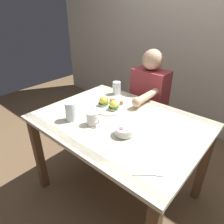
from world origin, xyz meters
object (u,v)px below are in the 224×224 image
(eggs_benedict_plate, at_px, (109,106))
(water_glass_far, at_px, (117,89))
(water_glass_near, at_px, (71,112))
(dining_table, at_px, (119,132))
(coffee_mug, at_px, (92,118))
(fruit_bowl, at_px, (125,131))
(fork, at_px, (150,175))
(diner_person, at_px, (148,100))

(eggs_benedict_plate, height_order, water_glass_far, water_glass_far)
(water_glass_far, bearing_deg, water_glass_near, -83.66)
(dining_table, relative_size, coffee_mug, 10.78)
(dining_table, relative_size, eggs_benedict_plate, 4.44)
(fruit_bowl, xyz_separation_m, fork, (0.31, -0.19, -0.03))
(eggs_benedict_plate, xyz_separation_m, water_glass_near, (-0.08, -0.32, 0.04))
(dining_table, distance_m, fork, 0.56)
(water_glass_near, bearing_deg, diner_person, 80.63)
(diner_person, bearing_deg, dining_table, -78.14)
(fruit_bowl, height_order, water_glass_far, water_glass_far)
(eggs_benedict_plate, bearing_deg, coffee_mug, -73.23)
(fork, distance_m, water_glass_far, 1.04)
(eggs_benedict_plate, distance_m, coffee_mug, 0.27)
(fork, xyz_separation_m, water_glass_far, (-0.78, 0.68, 0.05))
(dining_table, bearing_deg, diner_person, 101.86)
(fork, xyz_separation_m, diner_person, (-0.58, 0.92, -0.09))
(fork, height_order, water_glass_near, water_glass_near)
(eggs_benedict_plate, distance_m, fork, 0.75)
(eggs_benedict_plate, bearing_deg, fruit_bowl, -33.09)
(fruit_bowl, relative_size, diner_person, 0.11)
(dining_table, relative_size, diner_person, 1.05)
(dining_table, distance_m, water_glass_far, 0.51)
(dining_table, relative_size, water_glass_near, 8.62)
(eggs_benedict_plate, distance_m, fruit_bowl, 0.39)
(coffee_mug, distance_m, diner_person, 0.79)
(coffee_mug, relative_size, water_glass_far, 0.94)
(fruit_bowl, xyz_separation_m, water_glass_near, (-0.41, -0.10, 0.03))
(fruit_bowl, distance_m, water_glass_far, 0.68)
(water_glass_near, height_order, water_glass_far, water_glass_near)
(fruit_bowl, distance_m, fork, 0.36)
(coffee_mug, xyz_separation_m, water_glass_far, (-0.23, 0.53, 0.00))
(fork, bearing_deg, dining_table, 145.13)
(fruit_bowl, height_order, water_glass_near, water_glass_near)
(water_glass_far, xyz_separation_m, diner_person, (0.20, 0.24, -0.14))
(eggs_benedict_plate, height_order, water_glass_near, water_glass_near)
(water_glass_far, distance_m, diner_person, 0.35)
(water_glass_far, bearing_deg, fruit_bowl, -45.61)
(eggs_benedict_plate, bearing_deg, fork, -32.43)
(fruit_bowl, relative_size, coffee_mug, 1.08)
(diner_person, bearing_deg, eggs_benedict_plate, -95.86)
(water_glass_near, bearing_deg, fork, -6.95)
(water_glass_far, bearing_deg, dining_table, -47.59)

